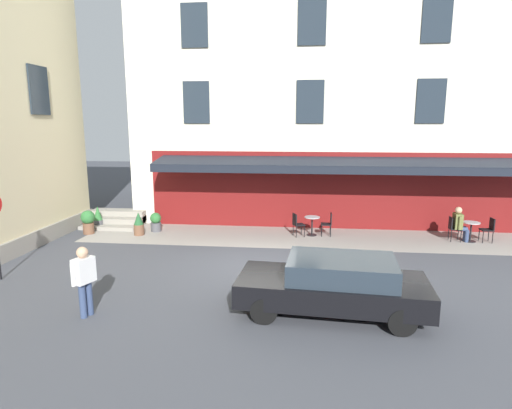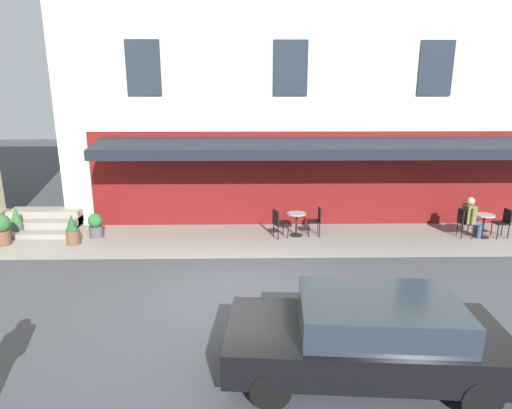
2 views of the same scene
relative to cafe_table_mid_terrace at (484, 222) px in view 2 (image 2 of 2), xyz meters
name	(u,v)px [view 2 (image 2 of 2)]	position (x,y,z in m)	size (l,w,h in m)	color
ground_plane	(236,287)	(7.69, 3.43, -0.49)	(70.00, 70.00, 0.00)	#42444C
sidewalk_cafe_terrace	(342,238)	(4.44, 0.03, -0.49)	(20.50, 3.20, 0.01)	gray
cafe_building_facade	(338,17)	(3.69, -6.05, 7.00)	(20.00, 10.70, 15.00)	beige
back_alley_steps	(43,222)	(14.29, -1.16, -0.25)	(2.40, 1.75, 0.60)	gray
cafe_table_mid_terrace	(484,222)	(0.00, 0.00, 0.00)	(0.60, 0.60, 0.75)	black
cafe_chair_black_kerbside	(463,221)	(0.63, -0.03, 0.06)	(0.42, 0.42, 0.91)	black
cafe_chair_black_near_door	(504,221)	(-0.63, 0.00, 0.06)	(0.40, 0.40, 0.91)	black
cafe_table_streetside	(296,221)	(5.86, -0.28, 0.00)	(0.60, 0.60, 0.75)	black
cafe_chair_black_back_row	(279,221)	(6.45, -0.05, 0.06)	(0.52, 0.52, 0.91)	black
cafe_chair_black_facing_street	(316,219)	(5.23, -0.27, 0.06)	(0.40, 0.40, 0.91)	black
seated_companion_in_olive	(471,216)	(0.42, -0.02, 0.21)	(0.56, 0.67, 1.31)	navy
potted_plant_mid_terrace	(96,225)	(12.19, -0.24, -0.10)	(0.44, 0.44, 0.77)	#4C4C51
potted_plant_by_steps	(1,228)	(14.74, 0.42, 0.03)	(0.54, 0.54, 0.95)	brown
potted_plant_under_sign	(72,230)	(12.66, 0.40, -0.04)	(0.39, 0.39, 0.92)	brown
potted_plant_entrance_left	(17,221)	(14.82, -0.56, -0.04)	(0.38, 0.38, 0.93)	#4C4C51
parked_car_black	(368,335)	(5.51, 6.65, 0.22)	(4.42, 2.12, 1.33)	black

